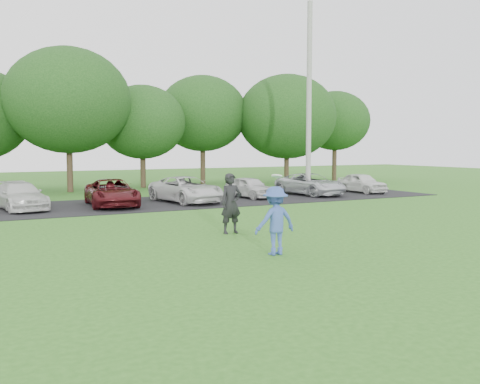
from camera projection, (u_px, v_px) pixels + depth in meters
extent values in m
plane|color=#2D641C|center=(302.00, 251.00, 14.19)|extent=(100.00, 100.00, 0.00)
cube|color=black|center=(147.00, 204.00, 25.63)|extent=(32.00, 6.50, 0.03)
cylinder|color=#9E9E99|center=(309.00, 100.00, 29.28)|extent=(0.28, 0.28, 10.58)
imported|color=#3A56A5|center=(275.00, 221.00, 13.61)|extent=(1.14, 0.66, 1.75)
cylinder|color=white|center=(277.00, 176.00, 13.32)|extent=(0.28, 0.27, 0.13)
imported|color=black|center=(231.00, 203.00, 16.92)|extent=(0.71, 0.47, 1.92)
cube|color=black|center=(239.00, 195.00, 16.82)|extent=(0.14, 0.10, 0.10)
imported|color=silver|center=(20.00, 196.00, 23.11)|extent=(2.27, 4.27, 1.18)
imported|color=#4C1015|center=(112.00, 193.00, 24.42)|extent=(2.46, 4.61, 1.23)
imported|color=silver|center=(186.00, 189.00, 26.09)|extent=(2.78, 4.80, 1.26)
imported|color=silver|center=(250.00, 187.00, 28.33)|extent=(1.77, 3.45, 1.12)
imported|color=silver|center=(310.00, 184.00, 29.94)|extent=(2.58, 4.60, 1.21)
imported|color=silver|center=(362.00, 183.00, 31.54)|extent=(1.40, 3.41, 1.16)
cylinder|color=#38281C|center=(70.00, 170.00, 32.15)|extent=(0.36, 0.36, 2.70)
ellipsoid|color=#214C19|center=(68.00, 100.00, 31.79)|extent=(7.42, 7.42, 6.31)
cylinder|color=#38281C|center=(143.00, 171.00, 35.73)|extent=(0.36, 0.36, 2.20)
ellipsoid|color=#214C19|center=(142.00, 122.00, 35.45)|extent=(5.76, 5.76, 4.90)
cylinder|color=#38281C|center=(203.00, 165.00, 39.28)|extent=(0.36, 0.36, 2.70)
ellipsoid|color=#214C19|center=(203.00, 114.00, 38.96)|extent=(6.50, 6.50, 5.53)
cylinder|color=#38281C|center=(286.00, 169.00, 39.41)|extent=(0.36, 0.36, 2.20)
ellipsoid|color=#214C19|center=(287.00, 117.00, 39.08)|extent=(7.24, 7.24, 6.15)
cylinder|color=#38281C|center=(334.00, 164.00, 43.19)|extent=(0.36, 0.36, 2.70)
ellipsoid|color=#214C19|center=(335.00, 121.00, 42.89)|extent=(5.58, 5.58, 4.74)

